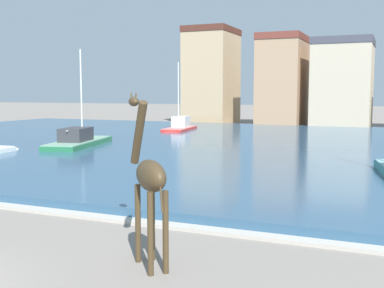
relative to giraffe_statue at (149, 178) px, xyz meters
name	(u,v)px	position (x,y,z in m)	size (l,w,h in m)	color
harbor_water	(257,146)	(-4.18, 25.35, -1.99)	(76.40, 43.68, 0.41)	#2D5170
quay_edge_coping	(86,216)	(-4.18, 3.26, -2.13)	(76.40, 0.50, 0.12)	#ADA89E
giraffe_statue	(149,178)	(0.00, 0.00, 0.00)	(2.01, 1.96, 4.30)	#42331E
sailboat_red	(179,129)	(-14.93, 34.53, -1.62)	(2.91, 7.17, 7.24)	red
sailboat_green	(82,143)	(-15.80, 19.27, -1.63)	(4.27, 9.23, 7.35)	#236B42
townhouse_tall_gabled	(212,76)	(-17.86, 51.82, 4.23)	(5.97, 7.78, 12.82)	tan
townhouse_wide_warehouse	(283,81)	(-7.77, 50.01, 3.44)	(5.26, 8.07, 11.24)	tan
townhouse_corner_house	(343,84)	(-0.57, 49.74, 3.05)	(6.69, 7.86, 10.45)	#C6B293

